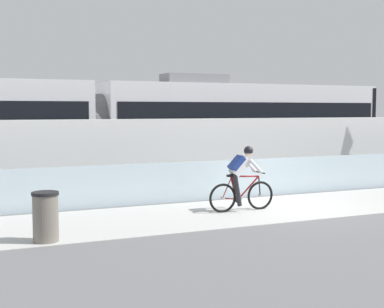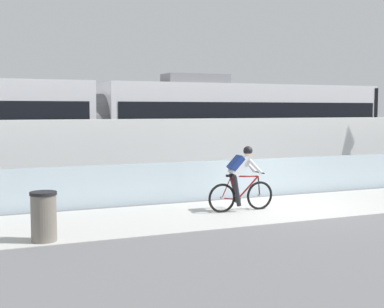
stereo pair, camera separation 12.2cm
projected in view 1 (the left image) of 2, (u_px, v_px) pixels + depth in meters
The scene contains 9 objects.
ground_plane at pixel (287, 207), 13.69m from camera, with size 200.00×200.00×0.00m, color slate.
bike_path_deck at pixel (287, 207), 13.69m from camera, with size 32.00×3.20×0.01m, color beige.
glass_parapet at pixel (252, 178), 15.34m from camera, with size 32.00×0.05×1.09m, color silver.
concrete_barrier_wall at pixel (224, 153), 16.94m from camera, with size 32.00×0.36×2.22m, color silver.
tram_rail_near at pixel (193, 179), 19.31m from camera, with size 32.00×0.08×0.01m, color #595654.
tram_rail_far at pixel (178, 174), 20.62m from camera, with size 32.00×0.08×0.01m, color #595654.
tram at pixel (94, 127), 18.47m from camera, with size 22.56×2.54×3.81m.
cyclist_on_bike at pixel (242, 179), 13.10m from camera, with size 1.77×0.58×1.61m.
trash_bin at pixel (46, 217), 10.07m from camera, with size 0.51×0.51×0.96m.
Camera 1 is at (-7.58, -11.47, 2.51)m, focal length 49.90 mm.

